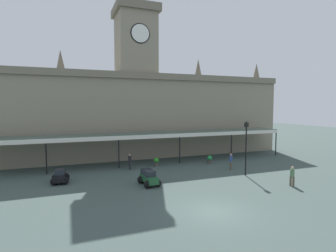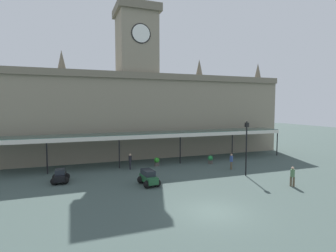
{
  "view_description": "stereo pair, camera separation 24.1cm",
  "coord_description": "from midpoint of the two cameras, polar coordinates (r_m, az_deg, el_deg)",
  "views": [
    {
      "loc": [
        -8.61,
        -14.29,
        6.71
      ],
      "look_at": [
        0.0,
        8.46,
        4.88
      ],
      "focal_mm": 28.39,
      "sensor_mm": 36.0,
      "label": 1
    },
    {
      "loc": [
        -8.39,
        -14.38,
        6.71
      ],
      "look_at": [
        0.0,
        8.46,
        4.88
      ],
      "focal_mm": 28.39,
      "sensor_mm": 36.0,
      "label": 2
    }
  ],
  "objects": [
    {
      "name": "entrance_canopy",
      "position": [
        30.99,
        -4.7,
        -1.73
      ],
      "size": [
        35.78,
        3.26,
        3.6
      ],
      "color": "#38564C",
      "rests_on": "ground"
    },
    {
      "name": "planter_near_kerb",
      "position": [
        30.05,
        -2.76,
        -7.66
      ],
      "size": [
        0.6,
        0.6,
        0.96
      ],
      "color": "#47423D",
      "rests_on": "ground"
    },
    {
      "name": "pedestrian_beside_cars",
      "position": [
        29.27,
        13.11,
        -7.25
      ],
      "size": [
        0.34,
        0.37,
        1.67
      ],
      "color": "brown",
      "rests_on": "ground"
    },
    {
      "name": "victorian_lamppost",
      "position": [
        26.57,
        16.17,
        -3.35
      ],
      "size": [
        0.3,
        0.3,
        5.28
      ],
      "color": "black",
      "rests_on": "ground"
    },
    {
      "name": "pedestrian_crossing_forecourt",
      "position": [
        24.88,
        24.86,
        -9.59
      ],
      "size": [
        0.34,
        0.35,
        1.67
      ],
      "color": "brown",
      "rests_on": "ground"
    },
    {
      "name": "planter_forecourt_centre",
      "position": [
        31.57,
        8.75,
        -7.12
      ],
      "size": [
        0.6,
        0.6,
        0.96
      ],
      "color": "#47423D",
      "rests_on": "ground"
    },
    {
      "name": "car_black_sedan",
      "position": [
        25.55,
        -22.4,
        -10.1
      ],
      "size": [
        1.59,
        2.09,
        1.19
      ],
      "color": "black",
      "rests_on": "ground"
    },
    {
      "name": "pedestrian_near_entrance",
      "position": [
        28.69,
        -8.44,
        -7.42
      ],
      "size": [
        0.34,
        0.38,
        1.67
      ],
      "color": "black",
      "rests_on": "ground"
    },
    {
      "name": "station_building",
      "position": [
        35.87,
        -7.04,
        3.48
      ],
      "size": [
        41.1,
        6.02,
        19.56
      ],
      "color": "gray",
      "rests_on": "ground"
    },
    {
      "name": "car_green_estate",
      "position": [
        23.12,
        -4.44,
        -11.14
      ],
      "size": [
        1.68,
        2.32,
        1.27
      ],
      "color": "#1E512D",
      "rests_on": "ground"
    },
    {
      "name": "ground_plane",
      "position": [
        17.97,
        9.67,
        -17.7
      ],
      "size": [
        140.0,
        140.0,
        0.0
      ],
      "primitive_type": "plane",
      "color": "#3F4F4B"
    }
  ]
}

